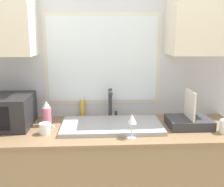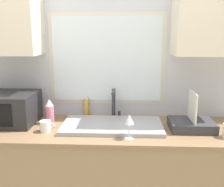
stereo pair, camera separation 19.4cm
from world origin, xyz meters
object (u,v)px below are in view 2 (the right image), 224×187
Objects in this scene: microwave at (9,108)px; spray_bottle at (50,112)px; mug_near_sink at (46,126)px; wine_glass at (129,120)px; soap_bottle at (86,107)px; faucet at (114,102)px; dish_rack at (192,123)px.

spray_bottle is at bearing -0.12° from microwave.
wine_glass is (0.62, -0.11, 0.09)m from mug_near_sink.
spray_bottle is 0.34m from soap_bottle.
microwave is 0.34m from spray_bottle.
soap_bottle is (-0.25, 0.06, -0.07)m from faucet.
faucet is 0.54m from spray_bottle.
faucet is at bearing -12.83° from soap_bottle.
spray_bottle is (-0.51, -0.16, -0.05)m from faucet.
dish_rack is at bearing -21.77° from faucet.
soap_bottle is at bearing 19.33° from microwave.
faucet is 0.86m from microwave.
dish_rack is at bearing -3.34° from microwave.
dish_rack is 1.83× the size of soap_bottle.
dish_rack is at bearing -4.30° from spray_bottle.
dish_rack is (1.45, -0.08, -0.08)m from microwave.
dish_rack is at bearing -19.27° from soap_bottle.
faucet is 0.66m from dish_rack.
spray_bottle is 0.19m from mug_near_sink.
faucet is 1.44× the size of soap_bottle.
spray_bottle is at bearing 96.43° from mug_near_sink.
wine_glass is at bearing -10.08° from mug_near_sink.
wine_glass is at bearing -156.50° from dish_rack.
microwave is at bearing 152.74° from mug_near_sink.
soap_bottle is 1.02× the size of wine_glass.
spray_bottle is 1.15× the size of wine_glass.
microwave is 1.02m from wine_glass.
faucet is 0.46m from wine_glass.
mug_near_sink is (0.35, -0.18, -0.08)m from microwave.
spray_bottle is (-1.12, 0.08, 0.05)m from dish_rack.
dish_rack is 1.87× the size of wine_glass.
faucet is 2.27× the size of mug_near_sink.
microwave is at bearing 179.88° from spray_bottle.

